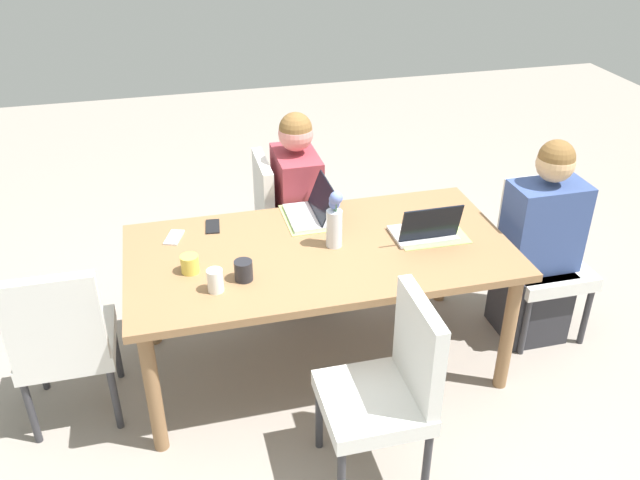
% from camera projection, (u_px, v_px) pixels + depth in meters
% --- Properties ---
extents(ground_plane, '(10.00, 10.00, 0.00)m').
position_uv_depth(ground_plane, '(320.00, 362.00, 3.73)').
color(ground_plane, gray).
extents(dining_table, '(1.92, 0.98, 0.73)m').
position_uv_depth(dining_table, '(320.00, 261.00, 3.40)').
color(dining_table, olive).
rests_on(dining_table, ground_plane).
extents(chair_near_left_near, '(0.44, 0.44, 0.90)m').
position_uv_depth(chair_near_left_near, '(283.00, 219.00, 4.12)').
color(chair_near_left_near, silver).
rests_on(chair_near_left_near, ground_plane).
extents(person_near_left_near, '(0.36, 0.40, 1.19)m').
position_uv_depth(person_near_left_near, '(297.00, 218.00, 4.08)').
color(person_near_left_near, '#2D2D33').
rests_on(person_near_left_near, ground_plane).
extents(chair_head_left_left_mid, '(0.44, 0.44, 0.90)m').
position_uv_depth(chair_head_left_left_mid, '(540.00, 250.00, 3.81)').
color(chair_head_left_left_mid, silver).
rests_on(chair_head_left_left_mid, ground_plane).
extents(person_head_left_left_mid, '(0.40, 0.36, 1.19)m').
position_uv_depth(person_head_left_left_mid, '(538.00, 253.00, 3.72)').
color(person_head_left_left_mid, '#2D2D33').
rests_on(person_head_left_left_mid, ground_plane).
extents(chair_far_left_far, '(0.44, 0.44, 0.90)m').
position_uv_depth(chair_far_left_far, '(390.00, 384.00, 2.85)').
color(chair_far_left_far, silver).
rests_on(chair_far_left_far, ground_plane).
extents(chair_head_right_right_near, '(0.44, 0.44, 0.90)m').
position_uv_depth(chair_head_right_right_near, '(63.00, 338.00, 3.12)').
color(chair_head_right_right_near, silver).
rests_on(chair_head_right_right_near, ground_plane).
extents(flower_vase, '(0.08, 0.09, 0.31)m').
position_uv_depth(flower_vase, '(334.00, 219.00, 3.31)').
color(flower_vase, silver).
rests_on(flower_vase, dining_table).
extents(placemat_near_left_near, '(0.26, 0.36, 0.00)m').
position_uv_depth(placemat_near_left_near, '(308.00, 218.00, 3.64)').
color(placemat_near_left_near, '#9EBC66').
rests_on(placemat_near_left_near, dining_table).
extents(placemat_head_left_left_mid, '(0.37, 0.27, 0.00)m').
position_uv_depth(placemat_head_left_left_mid, '(430.00, 235.00, 3.48)').
color(placemat_head_left_left_mid, '#9EBC66').
rests_on(placemat_head_left_left_mid, dining_table).
extents(laptop_near_left_near, '(0.22, 0.32, 0.20)m').
position_uv_depth(laptop_near_left_near, '(312.00, 211.00, 3.62)').
color(laptop_near_left_near, silver).
rests_on(laptop_near_left_near, dining_table).
extents(laptop_head_left_left_mid, '(0.32, 0.22, 0.21)m').
position_uv_depth(laptop_head_left_left_mid, '(425.00, 231.00, 3.43)').
color(laptop_head_left_left_mid, silver).
rests_on(laptop_head_left_left_mid, dining_table).
extents(coffee_mug_near_left, '(0.09, 0.09, 0.09)m').
position_uv_depth(coffee_mug_near_left, '(190.00, 264.00, 3.15)').
color(coffee_mug_near_left, '#DBC64C').
rests_on(coffee_mug_near_left, dining_table).
extents(coffee_mug_near_right, '(0.09, 0.09, 0.10)m').
position_uv_depth(coffee_mug_near_right, '(244.00, 271.00, 3.09)').
color(coffee_mug_near_right, '#232328').
rests_on(coffee_mug_near_right, dining_table).
extents(coffee_mug_centre_left, '(0.07, 0.07, 0.11)m').
position_uv_depth(coffee_mug_centre_left, '(215.00, 281.00, 3.01)').
color(coffee_mug_centre_left, white).
rests_on(coffee_mug_centre_left, dining_table).
extents(phone_black, '(0.09, 0.16, 0.01)m').
position_uv_depth(phone_black, '(213.00, 226.00, 3.55)').
color(phone_black, black).
rests_on(phone_black, dining_table).
extents(phone_silver, '(0.12, 0.17, 0.01)m').
position_uv_depth(phone_silver, '(174.00, 237.00, 3.45)').
color(phone_silver, silver).
rests_on(phone_silver, dining_table).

